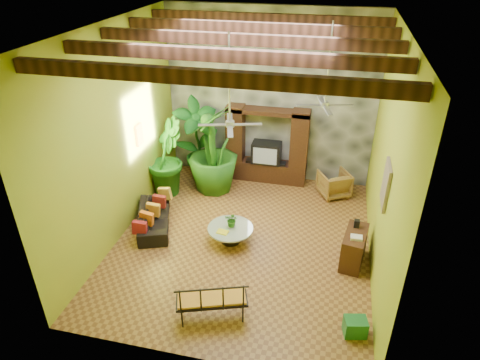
% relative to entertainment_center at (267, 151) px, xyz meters
% --- Properties ---
extents(ground, '(7.00, 7.00, 0.00)m').
position_rel_entertainment_center_xyz_m(ground, '(0.00, -3.14, -0.97)').
color(ground, brown).
rests_on(ground, ground).
extents(ceiling, '(6.00, 7.00, 0.02)m').
position_rel_entertainment_center_xyz_m(ceiling, '(0.00, -3.14, 4.03)').
color(ceiling, silver).
rests_on(ceiling, back_wall).
extents(back_wall, '(6.00, 0.02, 5.00)m').
position_rel_entertainment_center_xyz_m(back_wall, '(0.00, 0.36, 1.53)').
color(back_wall, '#ADAC27').
rests_on(back_wall, ground).
extents(left_wall, '(0.02, 7.00, 5.00)m').
position_rel_entertainment_center_xyz_m(left_wall, '(-3.00, -3.14, 1.53)').
color(left_wall, '#ADAC27').
rests_on(left_wall, ground).
extents(right_wall, '(0.02, 7.00, 5.00)m').
position_rel_entertainment_center_xyz_m(right_wall, '(3.00, -3.14, 1.53)').
color(right_wall, '#ADAC27').
rests_on(right_wall, ground).
extents(stone_accent_wall, '(5.98, 0.10, 4.98)m').
position_rel_entertainment_center_xyz_m(stone_accent_wall, '(0.00, 0.30, 1.53)').
color(stone_accent_wall, '#393C41').
rests_on(stone_accent_wall, ground).
extents(ceiling_beams, '(5.95, 5.36, 0.22)m').
position_rel_entertainment_center_xyz_m(ceiling_beams, '(0.00, -3.14, 3.81)').
color(ceiling_beams, '#3A1D12').
rests_on(ceiling_beams, ceiling).
extents(entertainment_center, '(2.40, 0.55, 2.30)m').
position_rel_entertainment_center_xyz_m(entertainment_center, '(0.00, 0.00, 0.00)').
color(entertainment_center, black).
rests_on(entertainment_center, ground).
extents(ceiling_fan_front, '(1.28, 1.28, 1.86)m').
position_rel_entertainment_center_xyz_m(ceiling_fan_front, '(-0.20, -3.54, 2.44)').
color(ceiling_fan_front, '#A7A6AB').
rests_on(ceiling_fan_front, ceiling).
extents(ceiling_fan_back, '(1.28, 1.28, 1.86)m').
position_rel_entertainment_center_xyz_m(ceiling_fan_back, '(1.60, -1.94, 2.44)').
color(ceiling_fan_back, '#A7A6AB').
rests_on(ceiling_fan_back, ceiling).
extents(wall_art_mask, '(0.06, 0.32, 0.55)m').
position_rel_entertainment_center_xyz_m(wall_art_mask, '(-2.96, -2.14, 1.13)').
color(wall_art_mask, gold).
rests_on(wall_art_mask, left_wall).
extents(wall_art_painting, '(0.06, 0.70, 0.90)m').
position_rel_entertainment_center_xyz_m(wall_art_painting, '(2.96, -3.74, 1.33)').
color(wall_art_painting, '#25658A').
rests_on(wall_art_painting, right_wall).
extents(sofa, '(1.33, 2.00, 0.54)m').
position_rel_entertainment_center_xyz_m(sofa, '(-2.35, -3.07, -0.69)').
color(sofa, black).
rests_on(sofa, ground).
extents(wicker_armchair, '(1.07, 1.08, 0.73)m').
position_rel_entertainment_center_xyz_m(wicker_armchair, '(2.05, -0.46, -0.60)').
color(wicker_armchair, brown).
rests_on(wicker_armchair, ground).
extents(tall_plant_a, '(1.60, 1.54, 2.53)m').
position_rel_entertainment_center_xyz_m(tall_plant_a, '(-2.03, -0.35, 0.30)').
color(tall_plant_a, '#185E1F').
rests_on(tall_plant_a, ground).
extents(tall_plant_b, '(1.18, 1.37, 2.20)m').
position_rel_entertainment_center_xyz_m(tall_plant_b, '(-2.65, -1.33, 0.13)').
color(tall_plant_b, '#1D631A').
rests_on(tall_plant_b, ground).
extents(tall_plant_c, '(1.65, 1.65, 2.54)m').
position_rel_entertainment_center_xyz_m(tall_plant_c, '(-1.38, -0.89, 0.30)').
color(tall_plant_c, '#256119').
rests_on(tall_plant_c, ground).
extents(coffee_table, '(1.10, 1.10, 0.40)m').
position_rel_entertainment_center_xyz_m(coffee_table, '(-0.30, -3.24, -0.71)').
color(coffee_table, black).
rests_on(coffee_table, ground).
extents(centerpiece_plant, '(0.38, 0.35, 0.36)m').
position_rel_entertainment_center_xyz_m(centerpiece_plant, '(-0.27, -3.17, -0.39)').
color(centerpiece_plant, '#255B18').
rests_on(centerpiece_plant, coffee_table).
extents(yellow_tray, '(0.29, 0.23, 0.03)m').
position_rel_entertainment_center_xyz_m(yellow_tray, '(-0.43, -3.47, -0.55)').
color(yellow_tray, gold).
rests_on(yellow_tray, coffee_table).
extents(iron_bench, '(1.43, 0.92, 0.57)m').
position_rel_entertainment_center_xyz_m(iron_bench, '(-0.05, -5.75, -0.42)').
color(iron_bench, black).
rests_on(iron_bench, ground).
extents(side_console, '(0.61, 1.07, 0.80)m').
position_rel_entertainment_center_xyz_m(side_console, '(2.60, -3.36, -0.56)').
color(side_console, '#372111').
rests_on(side_console, ground).
extents(green_bin, '(0.47, 0.39, 0.36)m').
position_rel_entertainment_center_xyz_m(green_bin, '(2.65, -5.45, -0.79)').
color(green_bin, '#1F743C').
rests_on(green_bin, ground).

